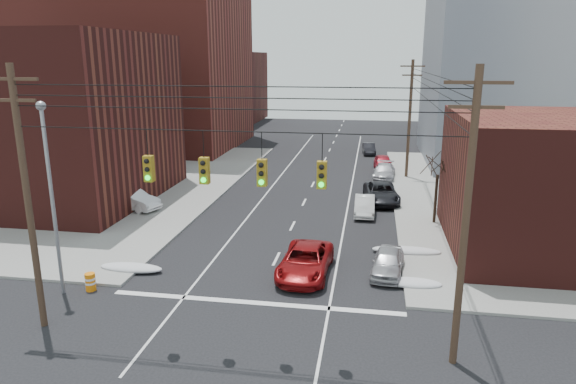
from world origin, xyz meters
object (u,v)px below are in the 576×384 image
(parked_car_c, at_px, (381,193))
(parked_car_d, at_px, (384,172))
(lot_car_d, at_px, (85,178))
(lot_car_b, at_px, (114,187))
(lot_car_a, at_px, (132,199))
(lot_car_c, at_px, (111,180))
(parked_car_e, at_px, (383,163))
(parked_car_b, at_px, (365,206))
(parked_car_a, at_px, (388,262))
(parked_car_f, at_px, (369,149))
(red_pickup, at_px, (305,261))
(construction_barrel, at_px, (90,282))

(parked_car_c, height_order, parked_car_d, parked_car_c)
(lot_car_d, bearing_deg, lot_car_b, -137.95)
(lot_car_a, distance_m, lot_car_c, 7.03)
(parked_car_d, distance_m, parked_car_e, 3.91)
(parked_car_b, bearing_deg, lot_car_c, 170.51)
(parked_car_d, bearing_deg, lot_car_b, -150.88)
(parked_car_a, relative_size, parked_car_f, 1.02)
(parked_car_d, xyz_separation_m, lot_car_d, (-26.31, -7.34, 0.09))
(red_pickup, height_order, parked_car_b, red_pickup)
(parked_car_e, xyz_separation_m, lot_car_c, (-23.27, -12.20, 0.17))
(parked_car_c, bearing_deg, lot_car_d, 171.76)
(parked_car_c, relative_size, parked_car_e, 1.21)
(parked_car_d, height_order, parked_car_f, parked_car_d)
(parked_car_b, bearing_deg, parked_car_c, 70.20)
(lot_car_a, xyz_separation_m, lot_car_c, (-4.50, 5.39, 0.04))
(parked_car_d, bearing_deg, parked_car_f, 101.42)
(lot_car_c, bearing_deg, parked_car_c, -73.06)
(parked_car_e, bearing_deg, parked_car_f, 97.60)
(lot_car_d, bearing_deg, lot_car_a, -144.52)
(parked_car_c, relative_size, parked_car_d, 1.13)
(red_pickup, height_order, lot_car_c, lot_car_c)
(parked_car_a, xyz_separation_m, parked_car_b, (-1.43, 10.62, -0.00))
(lot_car_b, relative_size, construction_barrel, 5.55)
(red_pickup, bearing_deg, parked_car_e, 83.24)
(parked_car_b, xyz_separation_m, lot_car_d, (-24.71, 4.39, 0.11))
(parked_car_d, distance_m, construction_barrel, 30.53)
(parked_car_c, relative_size, construction_barrel, 6.06)
(lot_car_d, distance_m, construction_barrel, 22.60)
(parked_car_e, bearing_deg, lot_car_a, -139.16)
(parked_car_c, xyz_separation_m, lot_car_d, (-25.95, 0.86, 0.03))
(parked_car_f, height_order, construction_barrel, parked_car_f)
(parked_car_e, distance_m, lot_car_d, 28.57)
(parked_car_b, relative_size, parked_car_c, 0.75)
(parked_car_b, xyz_separation_m, parked_car_c, (1.24, 3.54, 0.08))
(lot_car_d, bearing_deg, parked_car_b, -114.31)
(parked_car_d, bearing_deg, parked_car_e, 95.00)
(lot_car_b, bearing_deg, parked_car_b, -108.25)
(parked_car_b, height_order, construction_barrel, parked_car_b)
(red_pickup, distance_m, parked_car_a, 4.38)
(parked_car_a, height_order, lot_car_d, lot_car_d)
(parked_car_a, bearing_deg, parked_car_f, 98.77)
(construction_barrel, bearing_deg, parked_car_a, 16.77)
(parked_car_c, height_order, lot_car_a, lot_car_a)
(lot_car_a, xyz_separation_m, lot_car_b, (-3.22, 3.50, -0.06))
(lot_car_a, height_order, construction_barrel, lot_car_a)
(red_pickup, xyz_separation_m, parked_car_d, (4.48, 23.11, -0.06))
(lot_car_a, bearing_deg, parked_car_c, -55.48)
(parked_car_b, relative_size, lot_car_d, 1.09)
(parked_car_a, relative_size, lot_car_c, 0.73)
(parked_car_c, height_order, construction_barrel, parked_car_c)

